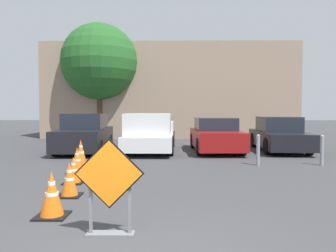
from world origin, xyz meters
TOP-DOWN VIEW (x-y plane):
  - ground_plane at (0.00, 10.00)m, footprint 96.00×96.00m
  - road_closed_sign at (-0.51, 1.06)m, footprint 0.95×0.20m
  - traffic_cone_nearest at (-1.59, 1.84)m, footprint 0.50×0.50m
  - traffic_cone_second at (-1.70, 3.09)m, footprint 0.45×0.45m
  - traffic_cone_third at (-1.98, 4.27)m, footprint 0.45×0.45m
  - traffic_cone_fourth at (-2.27, 5.58)m, footprint 0.50×0.50m
  - traffic_cone_fifth at (-2.53, 6.87)m, footprint 0.50×0.50m
  - parked_car_nearest at (-3.30, 10.27)m, footprint 2.01×4.38m
  - pickup_truck at (-0.56, 10.23)m, footprint 2.05×5.04m
  - parked_car_second at (2.18, 10.43)m, footprint 1.95×4.23m
  - parked_car_third at (4.92, 10.71)m, footprint 1.97×4.50m
  - bollard_nearest at (3.04, 6.88)m, footprint 0.12×0.12m
  - bollard_second at (5.03, 6.88)m, footprint 0.12×0.12m
  - building_facade_backdrop at (0.22, 19.11)m, footprint 15.99×5.00m
  - street_tree_behind_lot at (-4.06, 16.62)m, footprint 4.61×4.61m

SIDE VIEW (x-z plane):
  - ground_plane at x=0.00m, z-range 0.00..0.00m
  - traffic_cone_third at x=-1.98m, z-range -0.01..0.61m
  - traffic_cone_second at x=-1.70m, z-range -0.01..0.68m
  - traffic_cone_fourth at x=-2.27m, z-range -0.01..0.69m
  - traffic_cone_nearest at x=-1.59m, z-range -0.01..0.73m
  - traffic_cone_fifth at x=-2.53m, z-range -0.01..0.79m
  - bollard_second at x=5.03m, z-range 0.03..0.99m
  - bollard_nearest at x=3.04m, z-range 0.03..1.00m
  - parked_car_second at x=2.18m, z-range -0.04..1.37m
  - parked_car_third at x=4.92m, z-range -0.06..1.39m
  - road_closed_sign at x=-0.51m, z-range 0.06..1.38m
  - pickup_truck at x=-0.56m, z-range -0.08..1.53m
  - parked_car_nearest at x=-3.30m, z-range -0.07..1.52m
  - building_facade_backdrop at x=0.22m, z-range 0.00..5.95m
  - street_tree_behind_lot at x=-4.06m, z-range 1.18..8.18m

